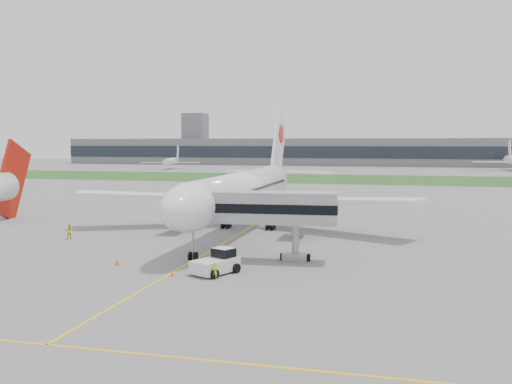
% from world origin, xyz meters
% --- Properties ---
extents(ground, '(600.00, 600.00, 0.00)m').
position_xyz_m(ground, '(0.00, 0.00, 0.00)').
color(ground, gray).
rests_on(ground, ground).
extents(apron_markings, '(70.00, 70.00, 0.04)m').
position_xyz_m(apron_markings, '(0.00, -5.00, 0.00)').
color(apron_markings, yellow).
rests_on(apron_markings, ground).
extents(grass_strip, '(600.00, 50.00, 0.02)m').
position_xyz_m(grass_strip, '(0.00, 120.00, 0.01)').
color(grass_strip, '#275520').
rests_on(grass_strip, ground).
extents(terminal_building, '(320.00, 22.30, 14.00)m').
position_xyz_m(terminal_building, '(0.00, 229.87, 7.00)').
color(terminal_building, gray).
rests_on(terminal_building, ground).
extents(control_tower, '(12.00, 12.00, 56.00)m').
position_xyz_m(control_tower, '(-90.00, 232.00, 0.00)').
color(control_tower, gray).
rests_on(control_tower, ground).
extents(airliner, '(48.13, 53.95, 17.88)m').
position_xyz_m(airliner, '(0.00, 4.87, 5.66)').
color(airliner, white).
rests_on(airliner, ground).
extents(pushback_tug, '(4.30, 5.01, 2.24)m').
position_xyz_m(pushback_tug, '(4.13, -19.73, 1.03)').
color(pushback_tug, silver).
rests_on(pushback_tug, ground).
extents(jet_bridge, '(15.66, 5.49, 7.25)m').
position_xyz_m(jet_bridge, '(6.06, -13.43, 5.36)').
color(jet_bridge, '#B0B0B2').
rests_on(jet_bridge, ground).
extents(safety_cone_left, '(0.44, 0.44, 0.60)m').
position_xyz_m(safety_cone_left, '(-6.52, -18.83, 0.30)').
color(safety_cone_left, '#FF5B0D').
rests_on(safety_cone_left, ground).
extents(safety_cone_right, '(0.35, 0.35, 0.48)m').
position_xyz_m(safety_cone_right, '(0.50, -21.87, 0.24)').
color(safety_cone_right, '#FF5B0D').
rests_on(safety_cone_right, ground).
extents(ground_crew_near, '(0.66, 0.61, 1.51)m').
position_xyz_m(ground_crew_near, '(4.59, -22.05, 0.76)').
color(ground_crew_near, '#D5EA27').
rests_on(ground_crew_near, ground).
extents(ground_crew_far, '(1.18, 1.18, 1.93)m').
position_xyz_m(ground_crew_far, '(-19.30, -6.67, 0.96)').
color(ground_crew_far, yellow).
rests_on(ground_crew_far, ground).
extents(distant_aircraft_left, '(31.08, 28.74, 10.13)m').
position_xyz_m(distant_aircraft_left, '(-79.40, 170.29, 0.00)').
color(distant_aircraft_left, white).
rests_on(distant_aircraft_left, ground).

